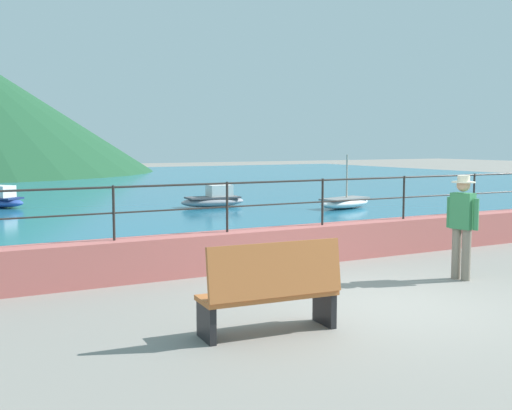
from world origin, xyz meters
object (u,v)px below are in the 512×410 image
bench_main (271,288)px  person_walking (462,222)px  boat_0 (214,199)px  boat_1 (345,202)px

bench_main → person_walking: bearing=14.5°
bench_main → person_walking: person_walking is taller
bench_main → boat_0: bench_main is taller
person_walking → boat_0: size_ratio=0.75×
bench_main → boat_0: bearing=68.1°
bench_main → boat_1: boat_1 is taller
bench_main → person_walking: 4.46m
person_walking → boat_1: size_ratio=0.71×
boat_0 → bench_main: bearing=-111.9°
boat_1 → boat_0: bearing=145.8°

